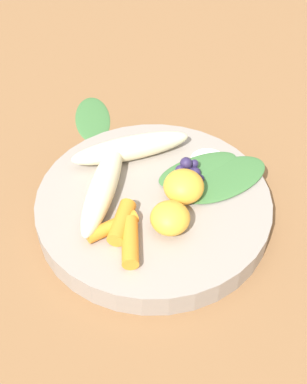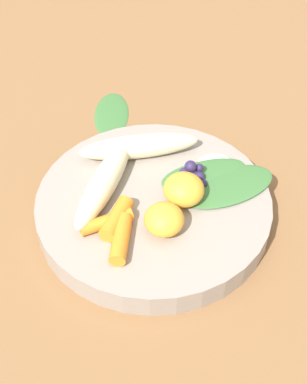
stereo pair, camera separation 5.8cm
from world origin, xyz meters
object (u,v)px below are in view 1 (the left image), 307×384
Objects in this scene: kale_leaf_stray at (93,118)px; banana_peeled_right at (131,148)px; banana_peeled_left at (103,188)px; bowl at (154,207)px; orange_segment_near at (184,186)px.

banana_peeled_right is at bearing -161.18° from kale_leaf_stray.
banana_peeled_left and banana_peeled_right have the same top height.
kale_leaf_stray is (-0.16, 0.12, -0.01)m from bowl.
kale_leaf_stray is at bearing -80.44° from banana_peeled_right.
orange_segment_near reaches higher than bowl.
orange_segment_near is at bearing 30.04° from bowl.
banana_peeled_left is at bearing -152.91° from orange_segment_near.
banana_peeled_right is (-0.01, 0.07, 0.00)m from banana_peeled_left.
kale_leaf_stray is (-0.11, 0.15, -0.04)m from banana_peeled_left.
banana_peeled_right is at bearing 159.41° from orange_segment_near.
orange_segment_near is at bearing -155.06° from kale_leaf_stray.
banana_peeled_left is 0.09m from orange_segment_near.
bowl is 2.57× the size of kale_leaf_stray.
orange_segment_near is (0.03, 0.02, 0.03)m from bowl.
bowl is at bearing -163.29° from kale_leaf_stray.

